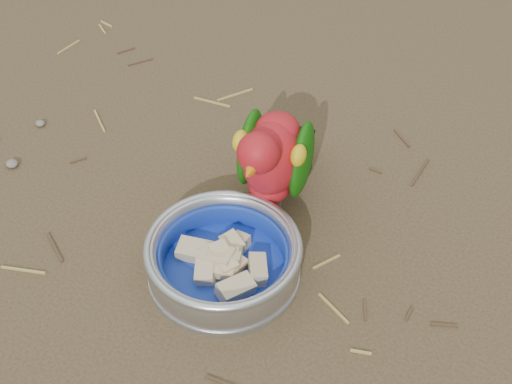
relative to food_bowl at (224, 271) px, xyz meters
The scene contains 6 objects.
ground 0.12m from the food_bowl, behind, with size 60.00×60.00×0.00m, color #4C3B27.
food_bowl is the anchor object (origin of this frame).
bowl_wall 0.03m from the food_bowl, ahead, with size 0.20×0.20×0.04m, color #B2B2BA, non-canonical shape.
fruit_wedges 0.02m from the food_bowl, 90.00° to the right, with size 0.12×0.12×0.03m, color tan, non-canonical shape.
lory_parrot 0.16m from the food_bowl, 93.55° to the left, with size 0.10×0.22×0.18m, color #A8141C, non-canonical shape.
ground_debris 0.18m from the food_bowl, 156.32° to the left, with size 0.90×0.80×0.01m, color #A7964A, non-canonical shape.
Camera 1 is at (0.47, -0.48, 0.75)m, focal length 50.00 mm.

